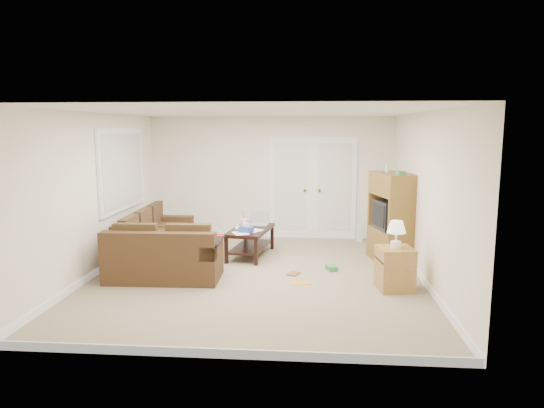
# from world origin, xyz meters

# --- Properties ---
(floor) EXTENTS (5.50, 5.50, 0.00)m
(floor) POSITION_xyz_m (0.00, 0.00, 0.00)
(floor) COLOR gray
(floor) RESTS_ON ground
(ceiling) EXTENTS (5.00, 5.50, 0.02)m
(ceiling) POSITION_xyz_m (0.00, 0.00, 2.50)
(ceiling) COLOR silver
(ceiling) RESTS_ON wall_back
(wall_left) EXTENTS (0.02, 5.50, 2.50)m
(wall_left) POSITION_xyz_m (-2.50, 0.00, 1.25)
(wall_left) COLOR white
(wall_left) RESTS_ON floor
(wall_right) EXTENTS (0.02, 5.50, 2.50)m
(wall_right) POSITION_xyz_m (2.50, 0.00, 1.25)
(wall_right) COLOR white
(wall_right) RESTS_ON floor
(wall_back) EXTENTS (5.00, 0.02, 2.50)m
(wall_back) POSITION_xyz_m (0.00, 2.75, 1.25)
(wall_back) COLOR white
(wall_back) RESTS_ON floor
(wall_front) EXTENTS (5.00, 0.02, 2.50)m
(wall_front) POSITION_xyz_m (0.00, -2.75, 1.25)
(wall_front) COLOR white
(wall_front) RESTS_ON floor
(baseboards) EXTENTS (5.00, 5.50, 0.10)m
(baseboards) POSITION_xyz_m (0.00, 0.00, 0.05)
(baseboards) COLOR silver
(baseboards) RESTS_ON floor
(french_doors) EXTENTS (1.80, 0.05, 2.13)m
(french_doors) POSITION_xyz_m (0.85, 2.71, 1.04)
(french_doors) COLOR silver
(french_doors) RESTS_ON floor
(window_left) EXTENTS (0.05, 1.92, 1.42)m
(window_left) POSITION_xyz_m (-2.46, 1.00, 1.55)
(window_left) COLOR silver
(window_left) RESTS_ON wall_left
(sectional_sofa) EXTENTS (1.78, 2.58, 0.79)m
(sectional_sofa) POSITION_xyz_m (-1.63, 0.32, 0.31)
(sectional_sofa) COLOR #47301B
(sectional_sofa) RESTS_ON floor
(coffee_table) EXTENTS (0.80, 1.30, 0.83)m
(coffee_table) POSITION_xyz_m (-0.23, 1.18, 0.27)
(coffee_table) COLOR black
(coffee_table) RESTS_ON floor
(tv_armoire) EXTENTS (0.74, 1.05, 1.64)m
(tv_armoire) POSITION_xyz_m (2.20, 0.97, 0.77)
(tv_armoire) COLOR brown
(tv_armoire) RESTS_ON floor
(side_cabinet) EXTENTS (0.53, 0.53, 0.99)m
(side_cabinet) POSITION_xyz_m (2.01, -0.49, 0.36)
(side_cabinet) COLOR #A47C3C
(side_cabinet) RESTS_ON floor
(space_heater) EXTENTS (0.14, 0.12, 0.33)m
(space_heater) POSITION_xyz_m (1.81, 2.45, 0.16)
(space_heater) COLOR silver
(space_heater) RESTS_ON floor
(floor_magazine) EXTENTS (0.33, 0.29, 0.01)m
(floor_magazine) POSITION_xyz_m (0.68, -0.30, 0.00)
(floor_magazine) COLOR gold
(floor_magazine) RESTS_ON floor
(floor_greenbox) EXTENTS (0.20, 0.23, 0.08)m
(floor_greenbox) POSITION_xyz_m (1.17, 0.37, 0.04)
(floor_greenbox) COLOR #3B824C
(floor_greenbox) RESTS_ON floor
(floor_book) EXTENTS (0.24, 0.27, 0.02)m
(floor_book) POSITION_xyz_m (0.49, 0.15, 0.01)
(floor_book) COLOR brown
(floor_book) RESTS_ON floor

